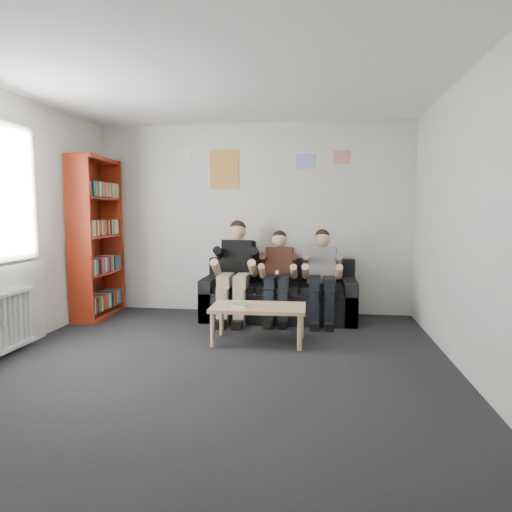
{
  "coord_description": "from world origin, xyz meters",
  "views": [
    {
      "loc": [
        0.94,
        -3.99,
        1.46
      ],
      "look_at": [
        0.22,
        1.3,
        0.93
      ],
      "focal_mm": 32.0,
      "sensor_mm": 36.0,
      "label": 1
    }
  ],
  "objects_px": {
    "bookshelf": "(97,238)",
    "person_middle": "(278,276)",
    "person_left": "(236,272)",
    "sofa": "(279,298)",
    "person_right": "(322,277)",
    "coffee_table": "(258,310)"
  },
  "relations": [
    {
      "from": "bookshelf",
      "to": "person_middle",
      "type": "height_order",
      "value": "bookshelf"
    },
    {
      "from": "bookshelf",
      "to": "person_left",
      "type": "bearing_deg",
      "value": -3.24
    },
    {
      "from": "sofa",
      "to": "person_right",
      "type": "relative_size",
      "value": 1.67
    },
    {
      "from": "person_middle",
      "to": "sofa",
      "type": "bearing_deg",
      "value": 90.96
    },
    {
      "from": "sofa",
      "to": "person_right",
      "type": "distance_m",
      "value": 0.68
    },
    {
      "from": "sofa",
      "to": "person_middle",
      "type": "xyz_separation_m",
      "value": [
        0.0,
        -0.19,
        0.32
      ]
    },
    {
      "from": "sofa",
      "to": "bookshelf",
      "type": "relative_size",
      "value": 0.94
    },
    {
      "from": "person_middle",
      "to": "person_right",
      "type": "bearing_deg",
      "value": 0.88
    },
    {
      "from": "bookshelf",
      "to": "coffee_table",
      "type": "relative_size",
      "value": 2.1
    },
    {
      "from": "coffee_table",
      "to": "person_left",
      "type": "height_order",
      "value": "person_left"
    },
    {
      "from": "person_left",
      "to": "coffee_table",
      "type": "bearing_deg",
      "value": -60.9
    },
    {
      "from": "bookshelf",
      "to": "coffee_table",
      "type": "xyz_separation_m",
      "value": [
        2.36,
        -0.97,
        -0.73
      ]
    },
    {
      "from": "person_middle",
      "to": "person_right",
      "type": "distance_m",
      "value": 0.57
    },
    {
      "from": "coffee_table",
      "to": "person_middle",
      "type": "distance_m",
      "value": 1.04
    },
    {
      "from": "coffee_table",
      "to": "person_middle",
      "type": "relative_size",
      "value": 0.86
    },
    {
      "from": "person_middle",
      "to": "person_right",
      "type": "relative_size",
      "value": 0.99
    },
    {
      "from": "bookshelf",
      "to": "person_middle",
      "type": "xyz_separation_m",
      "value": [
        2.49,
        0.03,
        -0.49
      ]
    },
    {
      "from": "sofa",
      "to": "person_left",
      "type": "relative_size",
      "value": 1.53
    },
    {
      "from": "bookshelf",
      "to": "coffee_table",
      "type": "bearing_deg",
      "value": -26.29
    },
    {
      "from": "sofa",
      "to": "person_middle",
      "type": "distance_m",
      "value": 0.37
    },
    {
      "from": "sofa",
      "to": "person_left",
      "type": "height_order",
      "value": "person_left"
    },
    {
      "from": "person_middle",
      "to": "person_left",
      "type": "bearing_deg",
      "value": -178.34
    }
  ]
}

